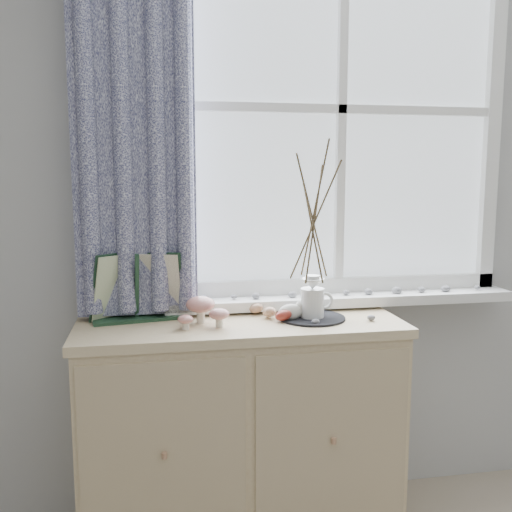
% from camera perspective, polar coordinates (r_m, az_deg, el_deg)
% --- Properties ---
extents(sideboard, '(1.20, 0.45, 0.85)m').
position_cam_1_polar(sideboard, '(2.27, -1.51, -17.00)').
color(sideboard, beige).
rests_on(sideboard, ground).
extents(botanical_book, '(0.40, 0.19, 0.26)m').
position_cam_1_polar(botanical_book, '(2.13, -11.85, -3.05)').
color(botanical_book, '#1B3A25').
rests_on(botanical_book, sideboard).
extents(toadstool_cluster, '(0.18, 0.16, 0.10)m').
position_cam_1_polar(toadstool_cluster, '(2.07, -5.32, -5.29)').
color(toadstool_cluster, silver).
rests_on(toadstool_cluster, sideboard).
extents(wooden_eggs, '(0.13, 0.17, 0.06)m').
position_cam_1_polar(wooden_eggs, '(2.16, 1.34, -5.59)').
color(wooden_eggs, tan).
rests_on(wooden_eggs, sideboard).
extents(songbird_figurine, '(0.14, 0.09, 0.07)m').
position_cam_1_polar(songbird_figurine, '(2.14, 3.46, -5.52)').
color(songbird_figurine, white).
rests_on(songbird_figurine, sideboard).
extents(crocheted_doily, '(0.25, 0.25, 0.01)m').
position_cam_1_polar(crocheted_doily, '(2.17, 5.62, -6.17)').
color(crocheted_doily, black).
rests_on(crocheted_doily, sideboard).
extents(twig_pitcher, '(0.27, 0.27, 0.67)m').
position_cam_1_polar(twig_pitcher, '(2.11, 5.77, 3.94)').
color(twig_pitcher, silver).
rests_on(twig_pitcher, crocheted_doily).
extents(sideboard_pebbles, '(0.33, 0.23, 0.02)m').
position_cam_1_polar(sideboard_pebbles, '(2.18, 6.42, -5.90)').
color(sideboard_pebbles, gray).
rests_on(sideboard_pebbles, sideboard).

